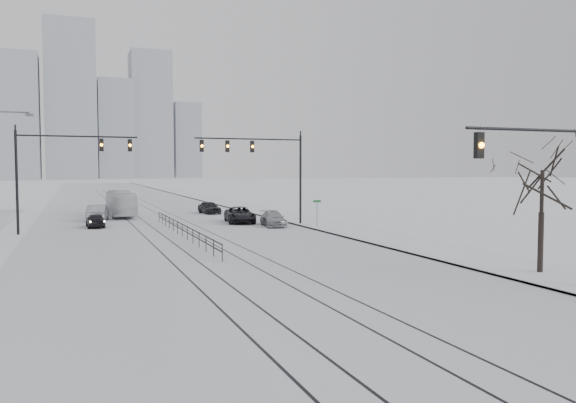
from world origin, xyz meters
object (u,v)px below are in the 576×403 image
Objects in this scene: sedan_sb_inner at (96,220)px; sedan_nb_right at (273,219)px; bare_tree at (542,181)px; sedan_sb_outer at (98,213)px; sedan_nb_far at (209,208)px; sedan_nb_front at (240,215)px; traffic_mast_near at (554,181)px; box_truck at (121,204)px.

sedan_sb_inner is 15.26m from sedan_nb_right.
sedan_sb_outer is (-18.51, 36.64, -3.70)m from bare_tree.
sedan_nb_right is 15.61m from sedan_nb_far.
sedan_nb_front is (12.28, -6.81, -0.05)m from sedan_sb_outer.
sedan_nb_front is at bearing 175.80° from sedan_sb_inner.
sedan_sb_inner is (-16.55, 33.26, -3.95)m from traffic_mast_near.
traffic_mast_near is 1.32× the size of sedan_nb_front.
sedan_sb_inner is at bearing 94.47° from sedan_sb_outer.
sedan_nb_far is at bearing 105.83° from sedan_nb_right.
sedan_sb_outer is 12.86m from sedan_nb_far.
sedan_sb_outer is (0.44, 6.38, 0.17)m from sedan_sb_inner.
sedan_sb_outer is at bearing 159.01° from sedan_nb_front.
bare_tree is 1.15× the size of sedan_nb_front.
sedan_nb_far reaches higher than sedan_sb_inner.
sedan_nb_far is at bearing 99.36° from sedan_nb_front.
traffic_mast_near reaches higher than sedan_nb_right.
sedan_sb_inner is 0.68× the size of sedan_nb_front.
sedan_nb_far is (-0.27, 11.40, -0.04)m from sedan_nb_front.
sedan_nb_front is 1.20× the size of sedan_nb_right.
sedan_sb_outer is (-16.10, 39.64, -3.77)m from traffic_mast_near.
sedan_nb_right is (14.58, -4.49, 0.02)m from sedan_sb_inner.
traffic_mast_near is 0.73× the size of box_truck.
sedan_sb_inner is 11.13m from box_truck.
sedan_sb_outer is 5.02m from box_truck.
sedan_sb_outer is at bearing 112.11° from traffic_mast_near.
sedan_nb_front is at bearing 96.63° from traffic_mast_near.
traffic_mast_near is 33.27m from sedan_nb_front.
sedan_nb_right is (-1.96, 28.77, -3.92)m from traffic_mast_near.
sedan_nb_right is at bearing -89.51° from sedan_nb_far.
bare_tree is at bearing 109.75° from box_truck.
sedan_sb_inner is at bearing 122.07° from bare_tree.
bare_tree is at bearing 119.82° from sedan_sb_inner.
bare_tree reaches higher than sedan_nb_far.
bare_tree reaches higher than sedan_nb_front.
sedan_sb_outer is 1.09× the size of sedan_nb_right.
bare_tree reaches higher than sedan_sb_outer.
sedan_nb_right is 0.46× the size of box_truck.
traffic_mast_near is at bearing -78.10° from sedan_nb_right.
traffic_mast_near is at bearing 105.59° from box_truck.
sedan_nb_right is (14.14, -10.87, -0.15)m from sedan_sb_outer.
bare_tree is 26.42m from sedan_nb_right.
traffic_mast_near is 44.59m from sedan_nb_far.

